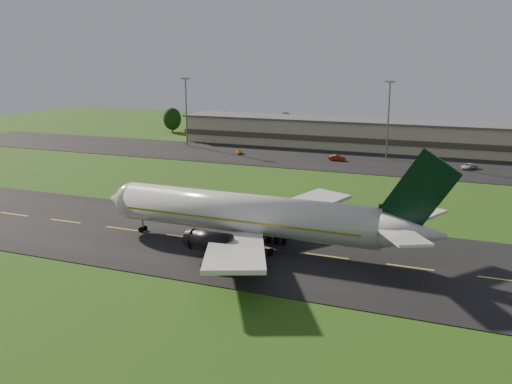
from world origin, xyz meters
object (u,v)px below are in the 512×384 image
at_px(light_mast_centre, 389,110).
at_px(service_vehicle_a, 239,152).
at_px(service_vehicle_b, 337,158).
at_px(service_vehicle_c, 469,166).
at_px(airliner, 252,215).
at_px(terminal, 402,136).
at_px(light_mast_west, 186,104).

relative_size(light_mast_centre, service_vehicle_a, 5.82).
xyz_separation_m(service_vehicle_b, service_vehicle_c, (32.13, 1.06, -0.06)).
bearing_deg(light_mast_centre, service_vehicle_b, -144.07).
distance_m(airliner, light_mast_centre, 80.57).
relative_size(airliner, service_vehicle_b, 11.95).
relative_size(terminal, service_vehicle_b, 33.80).
distance_m(light_mast_centre, service_vehicle_c, 25.13).
height_order(airliner, service_vehicle_b, airliner).
xyz_separation_m(light_mast_west, light_mast_centre, (60.00, 0.00, 0.00)).
xyz_separation_m(terminal, light_mast_centre, (-1.40, -16.18, 8.75)).
bearing_deg(light_mast_centre, service_vehicle_a, -168.57).
xyz_separation_m(airliner, service_vehicle_c, (25.86, 72.96, -3.92)).
bearing_deg(terminal, airliner, -93.77).
bearing_deg(service_vehicle_a, airliner, -93.14).
distance_m(terminal, service_vehicle_c, 30.53).
height_order(airliner, light_mast_west, light_mast_west).
relative_size(light_mast_centre, service_vehicle_b, 4.74).
bearing_deg(terminal, light_mast_centre, -94.95).
relative_size(airliner, light_mast_centre, 2.52).
distance_m(light_mast_west, service_vehicle_c, 82.11).
xyz_separation_m(airliner, terminal, (6.34, 96.20, -0.67)).
height_order(service_vehicle_b, service_vehicle_c, service_vehicle_b).
distance_m(light_mast_centre, service_vehicle_b, 18.27).
relative_size(terminal, service_vehicle_a, 41.44).
height_order(light_mast_west, service_vehicle_b, light_mast_west).
xyz_separation_m(terminal, service_vehicle_a, (-40.54, -24.10, -3.29)).
height_order(service_vehicle_a, service_vehicle_b, service_vehicle_b).
height_order(airliner, service_vehicle_a, airliner).
relative_size(service_vehicle_b, service_vehicle_c, 0.92).
xyz_separation_m(service_vehicle_a, service_vehicle_c, (60.06, 0.86, 0.05)).
bearing_deg(service_vehicle_a, service_vehicle_c, -27.70).
height_order(service_vehicle_a, service_vehicle_c, service_vehicle_c).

